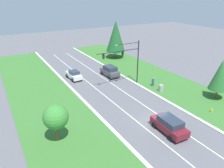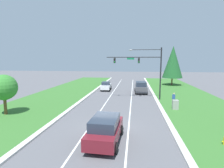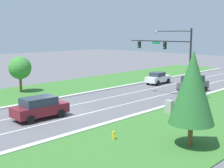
# 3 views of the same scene
# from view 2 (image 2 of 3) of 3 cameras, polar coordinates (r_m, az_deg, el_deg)

# --- Properties ---
(ground_plane) EXTENTS (160.00, 160.00, 0.00)m
(ground_plane) POSITION_cam_2_polar(r_m,az_deg,el_deg) (16.21, -1.17, -14.38)
(ground_plane) COLOR #5B5B60
(curb_strip_right) EXTENTS (0.50, 90.00, 0.15)m
(curb_strip_right) POSITION_cam_2_polar(r_m,az_deg,el_deg) (16.39, 19.43, -14.31)
(curb_strip_right) COLOR beige
(curb_strip_right) RESTS_ON ground_plane
(curb_strip_left) EXTENTS (0.50, 90.00, 0.15)m
(curb_strip_left) POSITION_cam_2_polar(r_m,az_deg,el_deg) (17.87, -19.85, -12.46)
(curb_strip_left) COLOR beige
(curb_strip_left) RESTS_ON ground_plane
(lane_stripe_inner_left) EXTENTS (0.14, 81.00, 0.01)m
(lane_stripe_inner_left) POSITION_cam_2_polar(r_m,az_deg,el_deg) (16.56, -7.53, -13.95)
(lane_stripe_inner_left) COLOR white
(lane_stripe_inner_left) RESTS_ON ground_plane
(lane_stripe_inner_right) EXTENTS (0.14, 81.00, 0.01)m
(lane_stripe_inner_right) POSITION_cam_2_polar(r_m,az_deg,el_deg) (16.06, 5.41, -14.62)
(lane_stripe_inner_right) COLOR white
(lane_stripe_inner_right) RESTS_ON ground_plane
(traffic_signal_mast) EXTENTS (8.40, 0.41, 8.02)m
(traffic_signal_mast) POSITION_cam_2_polar(r_m,az_deg,el_deg) (27.29, 10.67, 6.06)
(traffic_signal_mast) COLOR black
(traffic_signal_mast) RESTS_ON ground_plane
(white_sedan) EXTENTS (2.12, 4.53, 1.75)m
(white_sedan) POSITION_cam_2_polar(r_m,az_deg,el_deg) (35.79, -1.96, -0.62)
(white_sedan) COLOR white
(white_sedan) RESTS_ON ground_plane
(graphite_suv) EXTENTS (2.38, 4.66, 2.12)m
(graphite_suv) POSITION_cam_2_polar(r_m,az_deg,el_deg) (33.28, 9.40, -1.05)
(graphite_suv) COLOR #4C4C51
(graphite_suv) RESTS_ON ground_plane
(burgundy_suv) EXTENTS (2.43, 4.97, 1.96)m
(burgundy_suv) POSITION_cam_2_polar(r_m,az_deg,el_deg) (13.44, -2.22, -14.47)
(burgundy_suv) COLOR maroon
(burgundy_suv) RESTS_ON ground_plane
(utility_cabinet) EXTENTS (0.70, 0.60, 1.24)m
(utility_cabinet) POSITION_cam_2_polar(r_m,az_deg,el_deg) (23.10, 19.94, -6.46)
(utility_cabinet) COLOR #9E9E99
(utility_cabinet) RESTS_ON ground_plane
(pedestrian) EXTENTS (0.40, 0.26, 1.69)m
(pedestrian) POSITION_cam_2_polar(r_m,az_deg,el_deg) (25.47, 19.49, -4.41)
(pedestrian) COLOR #232842
(pedestrian) RESTS_ON ground_plane
(oak_near_left_tree) EXTENTS (2.85, 2.85, 4.57)m
(oak_near_left_tree) POSITION_cam_2_polar(r_m,az_deg,el_deg) (22.68, -31.86, -0.98)
(oak_near_left_tree) COLOR brown
(oak_near_left_tree) RESTS_ON ground_plane
(conifer_far_right_tree) EXTENTS (4.77, 4.77, 9.53)m
(conifer_far_right_tree) POSITION_cam_2_polar(r_m,az_deg,el_deg) (44.87, 19.24, 6.82)
(conifer_far_right_tree) COLOR brown
(conifer_far_right_tree) RESTS_ON ground_plane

